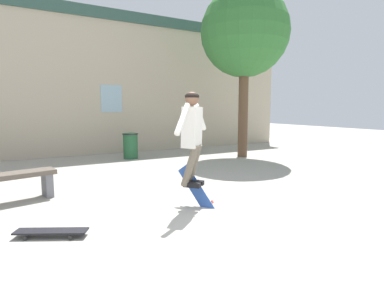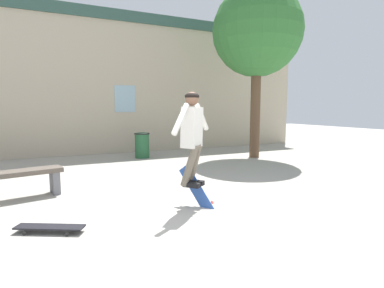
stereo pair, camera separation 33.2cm
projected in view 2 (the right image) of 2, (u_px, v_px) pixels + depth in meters
ground_plane at (202, 231)px, 3.76m from camera, size 40.00×40.00×0.00m
building_backdrop at (105, 81)px, 10.05m from camera, size 16.15×0.52×5.69m
tree_right at (257, 32)px, 8.98m from camera, size 2.70×2.70×5.18m
park_bench at (0, 180)px, 4.90m from camera, size 1.95×0.77×0.49m
trash_bin at (142, 145)px, 9.28m from camera, size 0.48×0.48×0.78m
skater at (192, 131)px, 4.56m from camera, size 0.98×0.87×1.45m
skateboard_flipping at (197, 191)px, 4.70m from camera, size 0.41×0.58×0.80m
skateboard_resting at (50, 227)px, 3.71m from camera, size 0.84×0.55×0.08m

